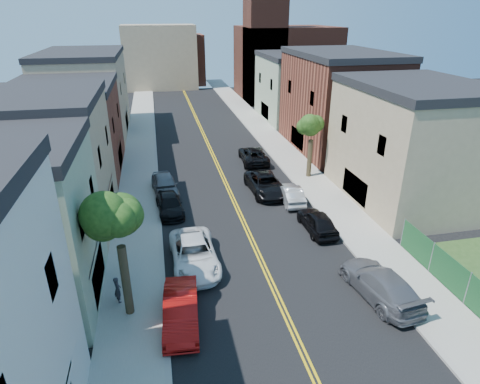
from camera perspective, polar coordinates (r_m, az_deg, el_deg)
sidewalk_left at (r=45.76m, az=-14.03°, el=5.20°), size 3.20×100.00×0.15m
sidewalk_right at (r=47.70m, az=5.35°, el=6.59°), size 3.20×100.00×0.15m
curb_left at (r=45.71m, az=-11.83°, el=5.39°), size 0.30×100.00×0.15m
curb_right at (r=47.23m, az=3.30°, el=6.48°), size 0.30×100.00×0.15m
bldg_left_tan_near at (r=31.20m, az=-26.57°, el=3.02°), size 9.00×10.00×9.00m
bldg_left_brick at (r=41.59m, az=-23.14°, el=7.75°), size 9.00×12.00×8.00m
bldg_left_tan_far at (r=54.90m, az=-20.85°, el=12.53°), size 9.00×16.00×9.50m
bldg_right_tan at (r=35.19m, az=22.99°, el=5.87°), size 9.00×12.00×9.00m
bldg_right_brick at (r=46.81m, az=13.64°, el=11.93°), size 9.00×14.00×10.00m
bldg_right_palegrn at (r=59.68m, az=7.87°, el=14.18°), size 9.00×12.00×8.50m
church at (r=74.18m, az=5.81°, el=18.55°), size 16.20×14.20×22.60m
backdrop_left at (r=85.83m, az=-11.21°, el=18.16°), size 14.00×8.00×12.00m
backdrop_center at (r=90.07m, az=-8.56°, el=17.96°), size 10.00×8.00×10.00m
tree_left_mid at (r=19.22m, az=-17.22°, el=-1.06°), size 5.20×5.20×9.29m
tree_right_far at (r=37.11m, az=10.24°, el=10.32°), size 4.40×4.40×8.03m
red_sedan at (r=21.20m, az=-8.33°, el=-16.14°), size 2.04×4.93×1.59m
white_pickup at (r=25.19m, az=-6.49°, el=-8.67°), size 2.86×5.96×1.64m
grey_car_left at (r=35.11m, az=-10.56°, el=1.02°), size 2.48×5.13×1.69m
black_car_left at (r=31.89m, az=-9.91°, el=-1.75°), size 2.24×4.72×1.33m
grey_car_right at (r=23.88m, az=19.19°, el=-12.11°), size 2.97×5.89×1.64m
black_car_right at (r=29.31m, az=10.86°, el=-4.08°), size 1.84×4.46×1.51m
silver_car_right at (r=33.36m, az=7.19°, el=-0.27°), size 1.80×4.42×1.42m
dark_car_right_far at (r=42.03m, az=1.90°, el=5.24°), size 2.87×5.70×1.55m
black_suv_lane at (r=34.81m, az=3.63°, el=1.11°), size 2.89×5.86×1.60m
pedestrian_left at (r=22.99m, az=-16.89°, el=-13.03°), size 0.52×0.64×1.53m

